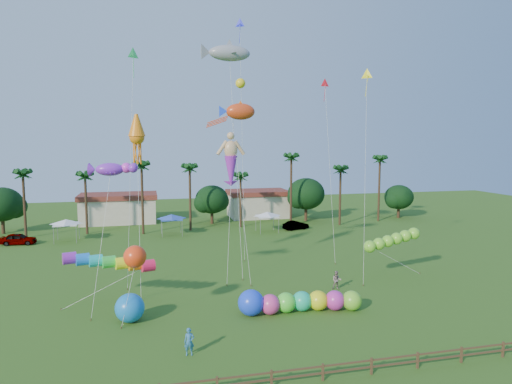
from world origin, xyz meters
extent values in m
plane|color=#285116|center=(0.00, 0.00, 0.00)|extent=(160.00, 160.00, 0.00)
cylinder|color=#3A2819|center=(-26.00, 40.00, 4.50)|extent=(0.36, 0.36, 9.00)
cylinder|color=#3A2819|center=(-18.00, 41.00, 4.25)|extent=(0.36, 0.36, 8.50)
cylinder|color=#3A2819|center=(-10.00, 39.00, 5.00)|extent=(0.36, 0.36, 10.00)
cylinder|color=#3A2819|center=(-3.00, 40.00, 4.75)|extent=(0.36, 0.36, 9.50)
cylinder|color=#3A2819|center=(5.00, 41.00, 4.00)|extent=(0.36, 0.36, 8.00)
cylinder|color=#3A2819|center=(13.00, 40.00, 5.50)|extent=(0.36, 0.36, 11.00)
cylinder|color=#3A2819|center=(21.00, 39.00, 4.50)|extent=(0.36, 0.36, 9.00)
cylinder|color=#3A2819|center=(29.00, 41.00, 5.25)|extent=(0.36, 0.36, 10.50)
sphere|color=#113814|center=(-30.00, 44.00, 4.34)|extent=(5.88, 5.88, 5.88)
sphere|color=#113814|center=(1.00, 45.00, 4.03)|extent=(5.46, 5.46, 5.46)
sphere|color=#113814|center=(17.00, 44.00, 4.65)|extent=(6.30, 6.30, 6.30)
sphere|color=#113814|center=(34.00, 43.00, 3.72)|extent=(5.04, 5.04, 5.04)
cube|color=beige|center=(-14.00, 50.00, 2.00)|extent=(12.00, 7.00, 4.00)
cube|color=beige|center=(10.00, 50.00, 2.00)|extent=(10.00, 7.00, 4.00)
pyramid|color=white|center=(-20.00, 36.00, 2.75)|extent=(3.00, 3.00, 0.60)
pyramid|color=blue|center=(-6.00, 37.00, 2.75)|extent=(3.00, 3.00, 0.60)
pyramid|color=white|center=(8.00, 36.00, 2.75)|extent=(3.00, 3.00, 0.60)
cube|color=brown|center=(-3.00, -6.00, 0.50)|extent=(0.12, 0.12, 1.00)
cube|color=brown|center=(0.00, -6.00, 0.50)|extent=(0.12, 0.12, 1.00)
cube|color=brown|center=(3.00, -6.00, 0.50)|extent=(0.12, 0.12, 1.00)
cube|color=brown|center=(6.00, -6.00, 0.50)|extent=(0.12, 0.12, 1.00)
cube|color=brown|center=(9.00, -6.00, 0.50)|extent=(0.12, 0.12, 1.00)
cube|color=brown|center=(12.00, -6.00, 0.50)|extent=(0.12, 0.12, 1.00)
cube|color=brown|center=(0.00, -6.00, 0.85)|extent=(36.00, 0.08, 0.10)
cube|color=brown|center=(0.00, -6.00, 0.45)|extent=(36.00, 0.08, 0.10)
imported|color=#4C4C54|center=(-25.89, 35.59, 0.75)|extent=(4.56, 2.23, 1.50)
imported|color=#4C4C54|center=(12.80, 36.86, 0.67)|extent=(4.29, 2.46, 1.34)
imported|color=teal|center=(-7.01, -1.11, 0.88)|extent=(0.68, 0.49, 1.75)
imported|color=gray|center=(7.26, 8.72, 0.85)|extent=(1.00, 0.89, 1.70)
sphere|color=#DB398D|center=(-0.26, 4.31, 0.79)|extent=(1.59, 1.59, 1.59)
sphere|color=#4CE235|center=(1.08, 4.42, 0.79)|extent=(1.59, 1.59, 1.59)
sphere|color=#1ABB89|center=(2.41, 4.43, 0.79)|extent=(1.59, 1.59, 1.59)
sphere|color=yellow|center=(3.72, 4.27, 0.79)|extent=(1.59, 1.59, 1.59)
sphere|color=#C52EA4|center=(5.03, 3.97, 0.79)|extent=(1.59, 1.59, 1.59)
sphere|color=#73CB2D|center=(6.32, 3.61, 0.79)|extent=(1.59, 1.59, 1.59)
sphere|color=#1C43FF|center=(-1.75, 4.44, 1.01)|extent=(2.20, 2.20, 2.03)
sphere|color=blue|center=(-10.82, 5.29, 1.09)|extent=(2.18, 2.18, 2.18)
cylinder|color=#F11A4D|center=(-11.23, 8.43, 3.38)|extent=(7.26, 1.62, 0.97)
cylinder|color=silver|center=(-12.85, 8.77, 1.69)|extent=(6.87, 0.71, 3.40)
cylinder|color=brown|center=(-16.28, 9.11, 0.08)|extent=(0.08, 0.08, 0.16)
ellipsoid|color=#71CC2D|center=(11.51, 10.68, 3.31)|extent=(6.34, 3.53, 1.39)
cylinder|color=silver|center=(14.52, 10.99, 1.66)|extent=(6.03, 0.65, 3.33)
cylinder|color=brown|center=(17.53, 11.31, 0.08)|extent=(0.08, 0.08, 0.16)
sphere|color=#FC3E14|center=(-10.32, 4.72, 5.10)|extent=(2.07, 2.07, 1.64)
cylinder|color=silver|center=(-10.86, 4.45, 2.55)|extent=(1.11, 0.57, 5.11)
cylinder|color=brown|center=(-11.40, 4.18, 0.08)|extent=(0.08, 0.08, 0.16)
cylinder|color=silver|center=(-1.71, 14.03, 5.66)|extent=(1.21, 3.98, 11.33)
cylinder|color=brown|center=(-2.30, 12.05, 0.08)|extent=(0.08, 0.08, 0.16)
ellipsoid|color=red|center=(0.08, 17.02, 16.45)|extent=(4.68, 3.09, 1.85)
cylinder|color=silver|center=(-0.02, 14.23, 8.23)|extent=(0.23, 5.60, 16.46)
cylinder|color=brown|center=(-0.13, 11.45, 0.08)|extent=(0.08, 0.08, 0.16)
ellipsoid|color=gray|center=(-0.45, 20.06, 22.76)|extent=(6.27, 3.62, 2.11)
cylinder|color=silver|center=(-0.47, 16.73, 11.38)|extent=(0.06, 6.68, 22.76)
cylinder|color=brown|center=(-0.49, 13.40, 0.08)|extent=(0.08, 0.08, 0.16)
cone|color=orange|center=(-10.12, 14.59, 13.82)|extent=(1.76, 1.76, 4.39)
cylinder|color=silver|center=(-10.09, 12.32, 6.91)|extent=(0.07, 4.56, 13.83)
cylinder|color=brown|center=(-10.07, 10.06, 0.08)|extent=(0.08, 0.08, 0.16)
ellipsoid|color=purple|center=(-12.21, 9.72, 11.18)|extent=(4.40, 3.56, 1.50)
cylinder|color=silver|center=(-12.96, 7.98, 5.59)|extent=(1.53, 3.52, 11.19)
cylinder|color=brown|center=(-13.71, 6.23, 0.08)|extent=(0.08, 0.08, 0.16)
cone|color=red|center=(10.83, 21.13, 20.05)|extent=(1.25, 0.43, 1.22)
cylinder|color=silver|center=(10.71, 18.90, 10.02)|extent=(0.27, 4.48, 20.05)
cylinder|color=brown|center=(10.58, 16.68, 0.08)|extent=(0.08, 0.08, 0.16)
cone|color=#FFF51A|center=(11.57, 12.32, 19.83)|extent=(1.07, 1.06, 1.25)
cylinder|color=silver|center=(10.83, 10.69, 9.91)|extent=(1.51, 3.28, 19.83)
cylinder|color=brown|center=(10.10, 9.07, 0.08)|extent=(0.08, 0.08, 0.16)
cone|color=#34DF69|center=(-10.27, 16.35, 21.54)|extent=(1.26, 0.89, 1.30)
cylinder|color=silver|center=(-10.79, 14.70, 10.77)|extent=(1.06, 3.34, 21.54)
cylinder|color=brown|center=(-11.30, 13.04, 0.08)|extent=(0.08, 0.08, 0.16)
cone|color=#1921E6|center=(1.53, 24.24, 26.91)|extent=(1.27, 0.88, 1.31)
cylinder|color=silver|center=(1.36, 22.33, 13.45)|extent=(0.36, 3.85, 26.91)
cylinder|color=brown|center=(1.20, 20.41, 0.08)|extent=(0.08, 0.08, 0.16)
camera|label=1|loc=(-9.38, -28.79, 13.37)|focal=32.00mm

